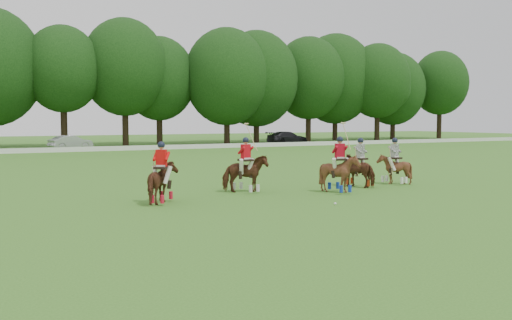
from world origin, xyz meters
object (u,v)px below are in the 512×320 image
polo_red_a (162,181)px  polo_red_b (246,173)px  polo_stripe_a (360,169)px  polo_ball (335,204)px  polo_stripe_b (394,168)px  car_right (287,138)px  polo_red_c (340,173)px  car_mid (71,142)px

polo_red_a → polo_red_b: polo_red_b is taller
polo_red_a → polo_stripe_a: size_ratio=1.02×
polo_red_b → polo_ball: bearing=-74.6°
polo_stripe_b → car_right: bearing=65.8°
polo_red_c → polo_stripe_a: (2.00, 1.21, -0.05)m
polo_stripe_a → polo_ball: bearing=-136.8°
polo_stripe_b → polo_red_c: bearing=-162.5°
car_right → polo_red_b: size_ratio=1.85×
car_mid → polo_red_c: (3.80, -39.04, 0.13)m
polo_red_b → polo_red_c: 3.82m
car_right → polo_red_a: bearing=140.9°
polo_red_b → polo_stripe_b: polo_red_b is taller
polo_red_a → polo_red_b: size_ratio=0.79×
polo_red_c → polo_stripe_a: 2.34m
polo_stripe_a → polo_ball: polo_stripe_a is taller
car_mid → polo_stripe_a: bearing=170.4°
car_mid → polo_stripe_b: bearing=173.3°
polo_red_c → polo_stripe_b: size_ratio=1.33×
polo_ball → polo_stripe_b: bearing=32.6°
polo_red_c → polo_ball: size_ratio=31.35×
polo_ball → car_mid: bearing=92.3°
car_right → polo_ball: (-23.09, -41.69, -0.70)m
car_mid → polo_red_c: polo_red_c is taller
polo_stripe_a → polo_stripe_b: (2.00, 0.05, -0.02)m
polo_ball → car_right: bearing=61.0°
polo_red_b → polo_ball: polo_red_b is taller
car_right → polo_red_b: (-24.32, -37.21, 0.05)m
polo_red_a → polo_ball: bearing=-31.6°
polo_stripe_b → polo_ball: bearing=-147.4°
car_right → polo_red_b: polo_red_b is taller
polo_ball → polo_red_c: bearing=51.4°
polo_red_a → polo_red_c: (7.34, -0.55, 0.04)m
polo_red_b → car_mid: bearing=90.7°
polo_ball → polo_red_a: bearing=148.4°
polo_red_b → polo_stripe_a: 5.38m
polo_red_a → polo_stripe_a: 9.36m
polo_red_a → polo_stripe_a: bearing=4.0°
car_right → polo_red_a: (-28.31, -38.48, 0.03)m
car_right → polo_red_b: 44.45m
polo_stripe_b → polo_red_a: bearing=-176.4°
polo_red_c → polo_red_b: bearing=151.4°
polo_red_a → polo_red_c: size_ratio=0.78×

